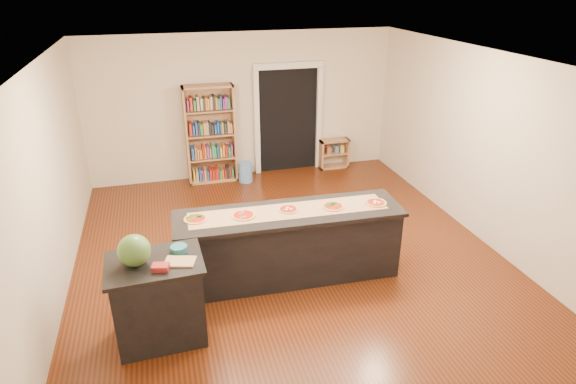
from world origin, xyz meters
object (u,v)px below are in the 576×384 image
object	(u,v)px
bookshelf	(210,135)
waste_bin	(245,172)
side_counter	(159,300)
low_shelf	(334,153)
watermelon	(134,250)
kitchen_island	(289,244)

from	to	relation	value
bookshelf	waste_bin	xyz separation A→B (m)	(0.61, -0.23, -0.75)
side_counter	low_shelf	distance (m)	5.78
low_shelf	watermelon	world-z (taller)	watermelon
kitchen_island	waste_bin	size ratio (longest dim) A/B	7.46
watermelon	waste_bin	bearing A→B (deg)	65.36
kitchen_island	waste_bin	bearing A→B (deg)	91.35
kitchen_island	low_shelf	xyz separation A→B (m)	(1.99, 3.66, -0.18)
kitchen_island	bookshelf	bearing A→B (deg)	100.97
bookshelf	watermelon	bearing A→B (deg)	-106.54
waste_bin	low_shelf	bearing A→B (deg)	7.75
side_counter	bookshelf	distance (m)	4.57
low_shelf	waste_bin	world-z (taller)	low_shelf
low_shelf	bookshelf	bearing A→B (deg)	-179.19
kitchen_island	side_counter	xyz separation A→B (m)	(-1.70, -0.79, 0.01)
bookshelf	waste_bin	distance (m)	0.99
waste_bin	watermelon	xyz separation A→B (m)	(-1.92, -4.19, 0.97)
bookshelf	watermelon	distance (m)	4.61
side_counter	watermelon	size ratio (longest dim) A/B	2.98
bookshelf	low_shelf	world-z (taller)	bookshelf
kitchen_island	bookshelf	xyz separation A→B (m)	(-0.56, 3.62, 0.46)
low_shelf	waste_bin	bearing A→B (deg)	-172.25
bookshelf	low_shelf	xyz separation A→B (m)	(2.55, 0.04, -0.64)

